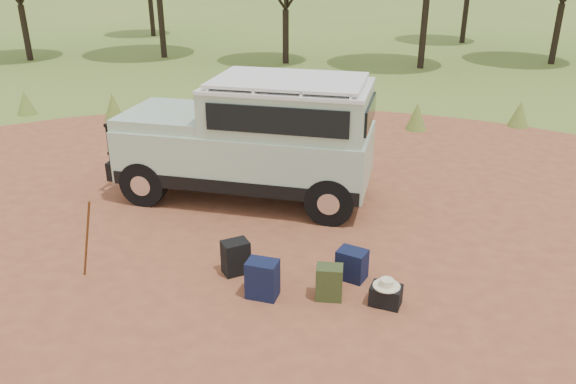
# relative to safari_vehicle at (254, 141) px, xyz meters

# --- Properties ---
(ground) EXTENTS (140.00, 140.00, 0.00)m
(ground) POSITION_rel_safari_vehicle_xyz_m (0.75, -3.16, -1.22)
(ground) COLOR #5A7E2D
(ground) RESTS_ON ground
(dirt_clearing) EXTENTS (23.00, 23.00, 0.01)m
(dirt_clearing) POSITION_rel_safari_vehicle_xyz_m (0.75, -3.16, -1.21)
(dirt_clearing) COLOR #9A5632
(dirt_clearing) RESTS_ON ground
(grass_fringe) EXTENTS (36.60, 1.60, 0.90)m
(grass_fringe) POSITION_rel_safari_vehicle_xyz_m (0.87, 5.51, -0.82)
(grass_fringe) COLOR #5A7E2D
(grass_fringe) RESTS_ON ground
(safari_vehicle) EXTENTS (5.39, 2.63, 2.52)m
(safari_vehicle) POSITION_rel_safari_vehicle_xyz_m (0.00, 0.00, 0.00)
(safari_vehicle) COLOR #A4C0A4
(safari_vehicle) RESTS_ON ground
(walking_staff) EXTENTS (0.43, 0.27, 1.41)m
(walking_staff) POSITION_rel_safari_vehicle_xyz_m (-1.98, -3.49, -0.51)
(walking_staff) COLOR brown
(walking_staff) RESTS_ON ground
(backpack_black) EXTENTS (0.51, 0.48, 0.56)m
(backpack_black) POSITION_rel_safari_vehicle_xyz_m (0.22, -3.02, -0.94)
(backpack_black) COLOR black
(backpack_black) RESTS_ON ground
(backpack_navy) EXTENTS (0.50, 0.40, 0.60)m
(backpack_navy) POSITION_rel_safari_vehicle_xyz_m (0.75, -3.64, -0.92)
(backpack_navy) COLOR #0F1A32
(backpack_navy) RESTS_ON ground
(backpack_olive) EXTENTS (0.39, 0.28, 0.54)m
(backpack_olive) POSITION_rel_safari_vehicle_xyz_m (1.73, -3.56, -0.95)
(backpack_olive) COLOR #35451F
(backpack_olive) RESTS_ON ground
(duffel_navy) EXTENTS (0.53, 0.48, 0.50)m
(duffel_navy) POSITION_rel_safari_vehicle_xyz_m (2.06, -2.97, -0.97)
(duffel_navy) COLOR #0F1A32
(duffel_navy) RESTS_ON ground
(hard_case) EXTENTS (0.51, 0.42, 0.31)m
(hard_case) POSITION_rel_safari_vehicle_xyz_m (2.56, -3.63, -1.06)
(hard_case) COLOR black
(hard_case) RESTS_ON ground
(stuff_sack) EXTENTS (0.37, 0.37, 0.31)m
(stuff_sack) POSITION_rel_safari_vehicle_xyz_m (0.66, -3.53, -1.06)
(stuff_sack) COLOR black
(stuff_sack) RESTS_ON ground
(safari_hat) EXTENTS (0.40, 0.40, 0.12)m
(safari_hat) POSITION_rel_safari_vehicle_xyz_m (2.56, -3.63, -0.86)
(safari_hat) COLOR beige
(safari_hat) RESTS_ON hard_case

